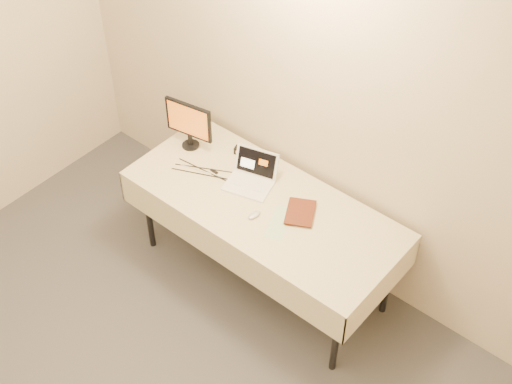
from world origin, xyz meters
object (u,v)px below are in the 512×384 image
Objects in this scene: laptop at (252,176)px; monitor at (189,122)px; book at (287,199)px; table at (263,209)px.

monitor is (-0.57, 0.01, 0.16)m from laptop.
book is (0.35, -0.07, 0.07)m from laptop.
table is 0.25m from book.
table is 5.11× the size of laptop.
laptop is at bearing -10.84° from monitor.
monitor reaches higher than table.
book is (0.16, 0.03, 0.18)m from table.
table is 5.11× the size of monitor.
laptop reaches higher than table.
monitor is (-0.75, 0.11, 0.28)m from table.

